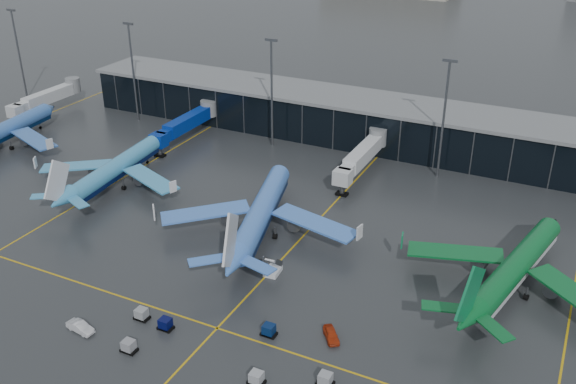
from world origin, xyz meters
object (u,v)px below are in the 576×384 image
at_px(airliner_klm_near, 261,199).
at_px(airliner_aer_lingus, 519,253).
at_px(baggage_carts, 212,344).
at_px(airliner_klm_west, 3,121).
at_px(service_van_white, 80,327).
at_px(mobile_airstair, 273,269).
at_px(airliner_arkefly, 115,158).
at_px(service_van_red, 331,335).

xyz_separation_m(airliner_klm_near, airliner_aer_lingus, (43.76, 1.96, -0.35)).
bearing_deg(baggage_carts, airliner_klm_west, 153.88).
bearing_deg(baggage_carts, service_van_white, -164.94).
bearing_deg(airliner_klm_near, airliner_klm_west, 157.67).
distance_m(airliner_klm_near, mobile_airstair, 15.12).
relative_size(airliner_klm_west, airliner_klm_near, 0.93).
relative_size(airliner_klm_west, mobile_airstair, 11.63).
height_order(airliner_klm_west, airliner_aer_lingus, airliner_aer_lingus).
bearing_deg(airliner_klm_west, airliner_arkefly, -14.92).
height_order(airliner_klm_near, service_van_white, airliner_klm_near).
xyz_separation_m(airliner_arkefly, service_van_white, (26.93, -40.60, -5.25)).
xyz_separation_m(airliner_klm_west, service_van_red, (97.22, -31.73, -5.45)).
xyz_separation_m(airliner_klm_near, baggage_carts, (9.25, -31.42, -5.87)).
distance_m(airliner_arkefly, service_van_red, 65.24).
bearing_deg(baggage_carts, airliner_klm_near, 106.40).
height_order(airliner_arkefly, service_van_white, airliner_arkefly).
bearing_deg(airliner_aer_lingus, mobile_airstair, -147.43).
relative_size(airliner_aer_lingus, service_van_red, 9.81).
distance_m(baggage_carts, service_van_red, 16.55).
height_order(airliner_aer_lingus, mobile_airstair, airliner_aer_lingus).
xyz_separation_m(airliner_aer_lingus, service_van_red, (-20.74, -24.20, -5.56)).
bearing_deg(airliner_aer_lingus, airliner_arkefly, -169.41).
xyz_separation_m(airliner_arkefly, baggage_carts, (45.66, -35.56, -5.22)).
xyz_separation_m(mobile_airstair, service_van_red, (14.87, -10.94, -0.06)).
bearing_deg(airliner_klm_west, airliner_klm_near, -14.15).
relative_size(airliner_klm_near, service_van_white, 9.64).
height_order(airliner_arkefly, baggage_carts, airliner_arkefly).
xyz_separation_m(airliner_klm_near, mobile_airstair, (8.15, -11.30, -5.86)).
distance_m(airliner_klm_west, service_van_red, 102.41).
distance_m(airliner_aer_lingus, baggage_carts, 48.33).
bearing_deg(service_van_white, airliner_klm_west, 61.58).
distance_m(airliner_klm_west, airliner_aer_lingus, 118.20).
height_order(airliner_klm_west, service_van_red, airliner_klm_west).
distance_m(service_van_red, service_van_white, 35.48).
height_order(airliner_klm_west, mobile_airstair, airliner_klm_west).
bearing_deg(baggage_carts, service_van_red, 33.69).
height_order(airliner_aer_lingus, baggage_carts, airliner_aer_lingus).
relative_size(airliner_klm_west, service_van_white, 8.96).
bearing_deg(mobile_airstair, baggage_carts, -91.73).
xyz_separation_m(airliner_aer_lingus, service_van_white, (-53.24, -38.42, -5.54)).
bearing_deg(baggage_carts, airliner_aer_lingus, 44.05).
height_order(baggage_carts, mobile_airstair, mobile_airstair).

